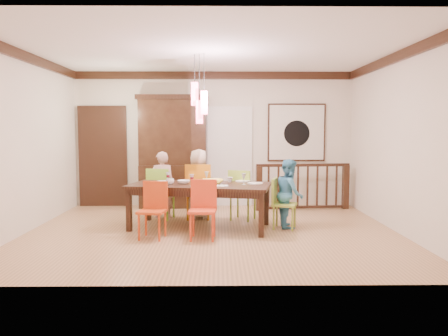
{
  "coord_description": "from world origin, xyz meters",
  "views": [
    {
      "loc": [
        0.11,
        -7.02,
        1.66
      ],
      "look_at": [
        0.2,
        0.4,
        1.01
      ],
      "focal_mm": 35.0,
      "sensor_mm": 36.0,
      "label": 1
    }
  ],
  "objects_px": {
    "chair_end_right": "(285,200)",
    "person_end_right": "(289,193)",
    "chair_far_left": "(161,190)",
    "person_far_left": "(162,185)",
    "dining_table": "(200,188)",
    "balustrade": "(303,186)",
    "person_far_mid": "(199,184)",
    "china_hutch": "(173,151)"
  },
  "relations": [
    {
      "from": "balustrade",
      "to": "person_end_right",
      "type": "bearing_deg",
      "value": -113.88
    },
    {
      "from": "chair_far_left",
      "to": "person_far_left",
      "type": "height_order",
      "value": "person_far_left"
    },
    {
      "from": "person_far_left",
      "to": "dining_table",
      "type": "bearing_deg",
      "value": 122.44
    },
    {
      "from": "dining_table",
      "to": "person_far_left",
      "type": "height_order",
      "value": "person_far_left"
    },
    {
      "from": "dining_table",
      "to": "person_end_right",
      "type": "height_order",
      "value": "person_end_right"
    },
    {
      "from": "chair_end_right",
      "to": "person_far_mid",
      "type": "height_order",
      "value": "person_far_mid"
    },
    {
      "from": "balustrade",
      "to": "person_far_left",
      "type": "height_order",
      "value": "person_far_left"
    },
    {
      "from": "chair_far_left",
      "to": "person_end_right",
      "type": "relative_size",
      "value": 0.82
    },
    {
      "from": "chair_end_right",
      "to": "balustrade",
      "type": "distance_m",
      "value": 1.88
    },
    {
      "from": "chair_far_left",
      "to": "china_hutch",
      "type": "distance_m",
      "value": 1.42
    },
    {
      "from": "china_hutch",
      "to": "person_far_left",
      "type": "bearing_deg",
      "value": -94.29
    },
    {
      "from": "person_end_right",
      "to": "person_far_left",
      "type": "bearing_deg",
      "value": 71.14
    },
    {
      "from": "china_hutch",
      "to": "person_end_right",
      "type": "distance_m",
      "value": 3.02
    },
    {
      "from": "dining_table",
      "to": "chair_far_left",
      "type": "xyz_separation_m",
      "value": [
        -0.75,
        0.78,
        -0.13
      ]
    },
    {
      "from": "chair_far_left",
      "to": "chair_end_right",
      "type": "bearing_deg",
      "value": 172.15
    },
    {
      "from": "chair_end_right",
      "to": "china_hutch",
      "type": "relative_size",
      "value": 0.35
    },
    {
      "from": "person_far_left",
      "to": "person_far_mid",
      "type": "relative_size",
      "value": 0.96
    },
    {
      "from": "chair_end_right",
      "to": "person_end_right",
      "type": "height_order",
      "value": "person_end_right"
    },
    {
      "from": "chair_far_left",
      "to": "person_far_left",
      "type": "xyz_separation_m",
      "value": [
        0.0,
        0.1,
        0.08
      ]
    },
    {
      "from": "chair_end_right",
      "to": "person_far_mid",
      "type": "distance_m",
      "value": 1.73
    },
    {
      "from": "china_hutch",
      "to": "person_end_right",
      "type": "relative_size",
      "value": 2.05
    },
    {
      "from": "chair_far_left",
      "to": "chair_end_right",
      "type": "relative_size",
      "value": 1.13
    },
    {
      "from": "person_far_left",
      "to": "person_end_right",
      "type": "xyz_separation_m",
      "value": [
        2.27,
        -0.84,
        -0.04
      ]
    },
    {
      "from": "china_hutch",
      "to": "person_end_right",
      "type": "bearing_deg",
      "value": -42.55
    },
    {
      "from": "dining_table",
      "to": "person_far_left",
      "type": "relative_size",
      "value": 1.98
    },
    {
      "from": "dining_table",
      "to": "balustrade",
      "type": "bearing_deg",
      "value": 50.67
    },
    {
      "from": "chair_far_left",
      "to": "person_far_mid",
      "type": "relative_size",
      "value": 0.73
    },
    {
      "from": "china_hutch",
      "to": "balustrade",
      "type": "distance_m",
      "value": 2.83
    },
    {
      "from": "person_far_left",
      "to": "chair_end_right",
      "type": "bearing_deg",
      "value": 148.48
    },
    {
      "from": "balustrade",
      "to": "person_far_left",
      "type": "xyz_separation_m",
      "value": [
        -2.81,
        -0.81,
        0.13
      ]
    },
    {
      "from": "balustrade",
      "to": "person_far_mid",
      "type": "distance_m",
      "value": 2.29
    },
    {
      "from": "dining_table",
      "to": "china_hutch",
      "type": "height_order",
      "value": "china_hutch"
    },
    {
      "from": "balustrade",
      "to": "person_far_left",
      "type": "relative_size",
      "value": 1.58
    },
    {
      "from": "person_far_mid",
      "to": "person_far_left",
      "type": "bearing_deg",
      "value": -12.35
    },
    {
      "from": "dining_table",
      "to": "balustrade",
      "type": "distance_m",
      "value": 2.68
    },
    {
      "from": "chair_far_left",
      "to": "china_hutch",
      "type": "height_order",
      "value": "china_hutch"
    },
    {
      "from": "chair_end_right",
      "to": "person_end_right",
      "type": "distance_m",
      "value": 0.18
    },
    {
      "from": "dining_table",
      "to": "person_far_mid",
      "type": "distance_m",
      "value": 0.83
    },
    {
      "from": "person_far_left",
      "to": "balustrade",
      "type": "bearing_deg",
      "value": -171.77
    },
    {
      "from": "dining_table",
      "to": "chair_far_left",
      "type": "distance_m",
      "value": 1.09
    },
    {
      "from": "china_hutch",
      "to": "chair_end_right",
      "type": "bearing_deg",
      "value": -45.36
    },
    {
      "from": "chair_far_left",
      "to": "chair_end_right",
      "type": "xyz_separation_m",
      "value": [
        2.17,
        -0.85,
        -0.06
      ]
    }
  ]
}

